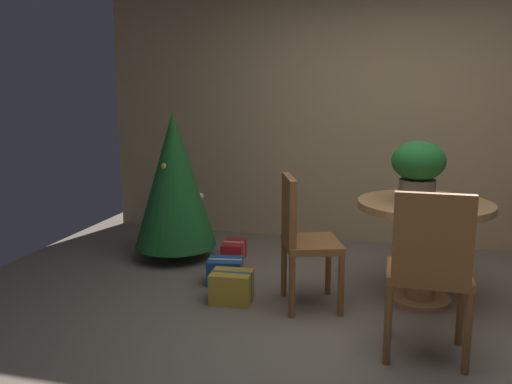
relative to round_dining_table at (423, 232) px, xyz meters
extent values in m
plane|color=#756B5B|center=(-0.25, -0.65, -0.53)|extent=(6.60, 6.60, 0.00)
cube|color=tan|center=(-0.25, 1.55, 0.77)|extent=(6.00, 0.10, 2.60)
cylinder|color=#B27F4C|center=(0.00, 0.00, -0.51)|extent=(0.45, 0.45, 0.04)
cylinder|color=#B27F4C|center=(0.00, 0.00, -0.16)|extent=(0.22, 0.22, 0.66)
cylinder|color=#B27F4C|center=(0.00, 0.00, 0.20)|extent=(0.95, 0.95, 0.05)
cylinder|color=#665B51|center=(-0.06, -0.04, 0.31)|extent=(0.25, 0.25, 0.17)
ellipsoid|color=#1E6628|center=(-0.06, -0.04, 0.52)|extent=(0.37, 0.37, 0.28)
sphere|color=#EAD14C|center=(0.02, 0.05, 0.56)|extent=(0.06, 0.06, 0.06)
sphere|color=#EAD14C|center=(-0.13, -0.08, 0.50)|extent=(0.09, 0.09, 0.09)
cylinder|color=brown|center=(-0.68, -0.03, -0.31)|extent=(0.04, 0.04, 0.44)
cylinder|color=brown|center=(-0.54, -0.41, -0.31)|extent=(0.04, 0.04, 0.44)
cylinder|color=brown|center=(-1.00, -0.15, -0.31)|extent=(0.04, 0.04, 0.44)
cylinder|color=brown|center=(-0.86, -0.52, -0.31)|extent=(0.04, 0.04, 0.44)
cube|color=brown|center=(-0.77, -0.28, -0.07)|extent=(0.51, 0.55, 0.05)
cube|color=brown|center=(-0.92, -0.34, 0.19)|extent=(0.18, 0.39, 0.47)
cylinder|color=brown|center=(-0.21, -0.64, -0.30)|extent=(0.04, 0.04, 0.47)
cylinder|color=brown|center=(0.21, -0.64, -0.30)|extent=(0.04, 0.04, 0.47)
cylinder|color=brown|center=(-0.21, -1.00, -0.30)|extent=(0.04, 0.04, 0.47)
cylinder|color=brown|center=(0.21, -1.00, -0.30)|extent=(0.04, 0.04, 0.47)
cube|color=brown|center=(0.00, -0.82, -0.03)|extent=(0.47, 0.40, 0.05)
cube|color=brown|center=(0.00, -1.00, 0.23)|extent=(0.42, 0.05, 0.48)
cylinder|color=brown|center=(-2.15, 0.49, -0.47)|extent=(0.10, 0.10, 0.12)
cone|color=#1E6628|center=(-2.15, 0.49, 0.20)|extent=(0.75, 0.75, 1.22)
sphere|color=gold|center=(-2.24, 0.48, 0.46)|extent=(0.06, 0.06, 0.06)
sphere|color=#2D51A8|center=(-2.41, 0.53, -0.14)|extent=(0.06, 0.06, 0.06)
sphere|color=red|center=(-2.31, 0.57, 0.22)|extent=(0.06, 0.06, 0.06)
sphere|color=#2D51A8|center=(-2.06, 0.53, 0.44)|extent=(0.05, 0.05, 0.05)
sphere|color=red|center=(-1.99, 0.74, -0.20)|extent=(0.07, 0.07, 0.07)
sphere|color=gold|center=(-2.19, 0.37, 0.34)|extent=(0.07, 0.07, 0.07)
sphere|color=silver|center=(-1.94, 0.59, 0.04)|extent=(0.07, 0.07, 0.07)
sphere|color=#2D51A8|center=(-2.18, 0.68, 0.15)|extent=(0.05, 0.05, 0.05)
cube|color=#1E569E|center=(-1.51, -0.02, -0.43)|extent=(0.30, 0.26, 0.20)
cube|color=silver|center=(-1.51, -0.02, -0.43)|extent=(0.28, 0.08, 0.20)
cube|color=red|center=(-1.61, 0.55, -0.44)|extent=(0.22, 0.33, 0.18)
cube|color=silver|center=(-1.61, 0.55, -0.44)|extent=(0.19, 0.05, 0.18)
cube|color=gold|center=(-1.34, -0.36, -0.42)|extent=(0.32, 0.26, 0.23)
cube|color=#1E569E|center=(-1.34, -0.36, -0.42)|extent=(0.30, 0.05, 0.23)
camera|label=1|loc=(-0.20, -3.93, 1.03)|focal=37.63mm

